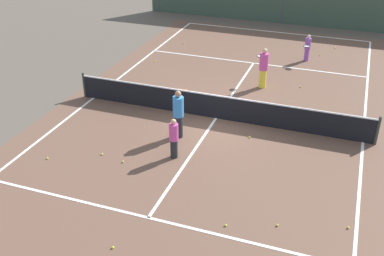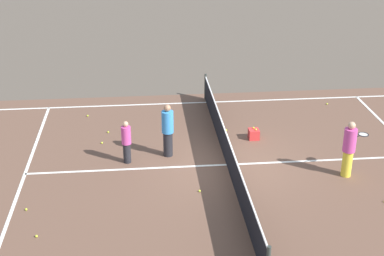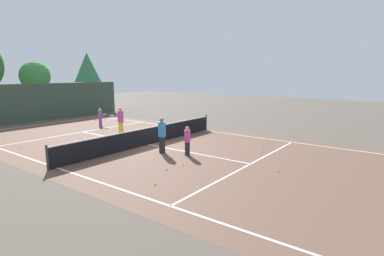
% 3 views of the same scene
% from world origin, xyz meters
% --- Properties ---
extents(ground_plane, '(80.00, 80.00, 0.00)m').
position_xyz_m(ground_plane, '(0.00, 0.00, 0.00)').
color(ground_plane, brown).
extents(court_surface, '(13.00, 25.00, 0.01)m').
position_xyz_m(court_surface, '(0.00, 0.00, 0.00)').
color(court_surface, brown).
rests_on(court_surface, ground_plane).
extents(tennis_net, '(11.90, 0.10, 1.10)m').
position_xyz_m(tennis_net, '(0.00, 0.00, 0.51)').
color(tennis_net, '#333833').
rests_on(tennis_net, ground_plane).
extents(player_1, '(0.31, 0.31, 1.45)m').
position_xyz_m(player_1, '(-0.50, -3.20, 0.74)').
color(player_1, '#232328').
rests_on(player_1, ground_plane).
extents(player_2, '(0.39, 0.39, 1.82)m').
position_xyz_m(player_2, '(-0.86, -1.85, 0.93)').
color(player_2, '#232328').
rests_on(player_2, ground_plane).
extents(player_3, '(0.70, 0.94, 1.82)m').
position_xyz_m(player_3, '(1.04, 3.59, 0.94)').
color(player_3, yellow).
rests_on(player_3, ground_plane).
extents(ball_crate, '(0.38, 0.36, 0.43)m').
position_xyz_m(ball_crate, '(-1.86, 1.24, 0.18)').
color(ball_crate, red).
rests_on(ball_crate, ground_plane).
extents(tennis_ball_0, '(0.07, 0.07, 0.07)m').
position_xyz_m(tennis_ball_0, '(-4.47, -4.78, 0.03)').
color(tennis_ball_0, '#CCE533').
rests_on(tennis_ball_0, ground_plane).
extents(tennis_ball_3, '(0.07, 0.07, 0.07)m').
position_xyz_m(tennis_ball_3, '(-4.79, 4.88, 0.03)').
color(tennis_ball_3, '#CCE533').
rests_on(tennis_ball_3, ground_plane).
extents(tennis_ball_4, '(0.07, 0.07, 0.07)m').
position_xyz_m(tennis_ball_4, '(-2.62, 0.38, 0.03)').
color(tennis_ball_4, '#CCE533').
rests_on(tennis_ball_4, ground_plane).
extents(tennis_ball_5, '(0.07, 0.07, 0.07)m').
position_xyz_m(tennis_ball_5, '(-2.86, -3.92, 0.03)').
color(tennis_ball_5, '#CCE533').
rests_on(tennis_ball_5, ground_plane).
extents(tennis_ball_7, '(0.07, 0.07, 0.07)m').
position_xyz_m(tennis_ball_7, '(2.13, -6.00, 0.03)').
color(tennis_ball_7, '#CCE533').
rests_on(tennis_ball_7, ground_plane).
extents(tennis_ball_9, '(0.07, 0.07, 0.07)m').
position_xyz_m(tennis_ball_9, '(1.60, -1.07, 0.03)').
color(tennis_ball_9, '#CCE533').
rests_on(tennis_ball_9, ground_plane).
extents(tennis_ball_10, '(0.07, 0.07, 0.07)m').
position_xyz_m(tennis_ball_10, '(3.46, -5.51, 0.03)').
color(tennis_ball_10, '#CCE533').
rests_on(tennis_ball_10, ground_plane).
extents(tennis_ball_12, '(0.07, 0.07, 0.07)m').
position_xyz_m(tennis_ball_12, '(-1.98, -4.11, 0.03)').
color(tennis_ball_12, '#CCE533').
rests_on(tennis_ball_12, ground_plane).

